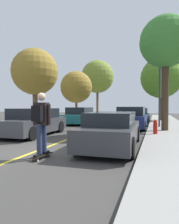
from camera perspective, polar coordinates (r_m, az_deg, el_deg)
ground at (r=6.98m, az=-15.32°, el=-10.83°), size 80.00×80.00×0.00m
center_line at (r=10.49m, az=-3.10°, el=-6.57°), size 0.12×39.20×0.01m
parked_car_left_nearest at (r=10.88m, az=-15.61°, el=-2.75°), size 2.07×4.41×1.39m
parked_car_left_near at (r=16.95m, az=-2.71°, el=-1.14°), size 1.96×4.20×1.41m
parked_car_right_nearest at (r=7.41m, az=6.36°, el=-5.07°), size 1.92×4.44×1.29m
parked_car_right_near at (r=13.88m, az=11.93°, el=-1.67°), size 1.94×4.35×1.47m
parked_car_right_far at (r=19.81m, az=13.80°, el=-0.81°), size 1.89×4.30×1.36m
street_tree_left_nearest at (r=14.87m, az=-15.17°, el=10.83°), size 3.23×3.23×5.39m
street_tree_left_near at (r=21.66m, az=-3.76°, el=7.02°), size 3.38×3.38×5.09m
street_tree_left_far at (r=29.65m, az=2.26°, el=9.92°), size 4.72×4.72×8.01m
street_tree_right_nearest at (r=12.70m, az=20.74°, el=17.83°), size 2.90×2.90×6.45m
street_tree_right_near at (r=21.27m, az=19.63°, el=9.11°), size 4.01×4.01×6.19m
fire_hydrant at (r=10.47m, az=18.11°, el=-4.01°), size 0.20×0.20×0.70m
streetlamp at (r=14.21m, az=19.23°, el=7.30°), size 0.36×0.24×4.79m
skateboard at (r=6.08m, az=-13.32°, el=-11.83°), size 0.24×0.85×0.10m
skateboarder at (r=5.90m, az=-13.56°, el=-2.15°), size 0.58×0.70×1.78m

